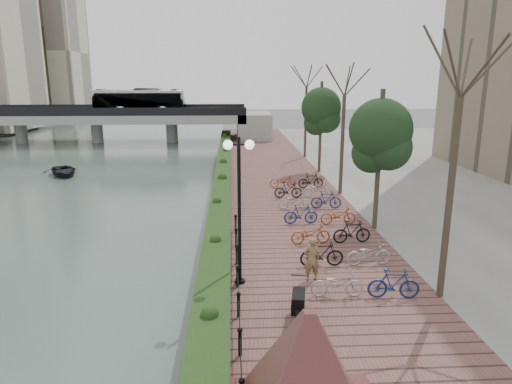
{
  "coord_description": "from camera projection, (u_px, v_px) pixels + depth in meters",
  "views": [
    {
      "loc": [
        1.25,
        -11.35,
        7.35
      ],
      "look_at": [
        2.43,
        10.47,
        2.0
      ],
      "focal_mm": 32.0,
      "sensor_mm": 36.0,
      "label": 1
    }
  ],
  "objects": [
    {
      "name": "inland_pavement",
      "position": [
        511.0,
        189.0,
        30.65
      ],
      "size": [
        24.0,
        75.0,
        0.5
      ],
      "primitive_type": "cube",
      "color": "slate",
      "rests_on": "ground"
    },
    {
      "name": "motorcycle",
      "position": [
        298.0,
        301.0,
        13.41
      ],
      "size": [
        0.84,
        1.78,
        1.07
      ],
      "primitive_type": null,
      "rotation": [
        0.0,
        0.0,
        -0.18
      ],
      "color": "black",
      "rests_on": "promenade"
    },
    {
      "name": "pedestrian",
      "position": [
        312.0,
        259.0,
        15.92
      ],
      "size": [
        0.6,
        0.42,
        1.57
      ],
      "primitive_type": "imported",
      "rotation": [
        0.0,
        0.0,
        3.22
      ],
      "color": "brown",
      "rests_on": "promenade"
    },
    {
      "name": "boat",
      "position": [
        63.0,
        171.0,
        36.07
      ],
      "size": [
        4.19,
        4.62,
        0.78
      ],
      "primitive_type": "imported",
      "rotation": [
        0.0,
        0.0,
        0.5
      ],
      "color": "black",
      "rests_on": "river_water"
    },
    {
      "name": "street_trees",
      "position": [
        357.0,
        151.0,
        24.53
      ],
      "size": [
        3.2,
        37.12,
        6.8
      ],
      "color": "#332A1E",
      "rests_on": "promenade"
    },
    {
      "name": "ground",
      "position": [
        189.0,
        352.0,
        12.69
      ],
      "size": [
        220.0,
        220.0,
        0.0
      ],
      "primitive_type": "plane",
      "color": "#59595B",
      "rests_on": "ground"
    },
    {
      "name": "bicycle_parking",
      "position": [
        319.0,
        215.0,
        22.28
      ],
      "size": [
        2.4,
        17.32,
        1.0
      ],
      "color": "#A5A6AA",
      "rests_on": "promenade"
    },
    {
      "name": "river_water",
      "position": [
        27.0,
        176.0,
        36.14
      ],
      "size": [
        30.0,
        130.0,
        0.02
      ],
      "primitive_type": "cube",
      "color": "#425249",
      "rests_on": "ground"
    },
    {
      "name": "bridge",
      "position": [
        105.0,
        115.0,
        54.8
      ],
      "size": [
        36.0,
        10.77,
        6.5
      ],
      "color": "gray",
      "rests_on": "ground"
    },
    {
      "name": "lamppost",
      "position": [
        239.0,
        180.0,
        15.04
      ],
      "size": [
        1.02,
        0.32,
        5.08
      ],
      "color": "black",
      "rests_on": "promenade"
    },
    {
      "name": "granite_monument",
      "position": [
        307.0,
        376.0,
        8.66
      ],
      "size": [
        5.25,
        5.25,
        2.74
      ],
      "color": "#4D2123",
      "rests_on": "promenade"
    },
    {
      "name": "chain_fence",
      "position": [
        238.0,
        291.0,
        14.5
      ],
      "size": [
        0.1,
        14.1,
        0.7
      ],
      "color": "black",
      "rests_on": "promenade"
    },
    {
      "name": "hedge",
      "position": [
        223.0,
        177.0,
        31.93
      ],
      "size": [
        1.1,
        56.0,
        0.6
      ],
      "primitive_type": "cube",
      "color": "#183413",
      "rests_on": "promenade"
    },
    {
      "name": "promenade",
      "position": [
        274.0,
        192.0,
        29.81
      ],
      "size": [
        8.0,
        75.0,
        0.5
      ],
      "primitive_type": "cube",
      "color": "brown",
      "rests_on": "ground"
    }
  ]
}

